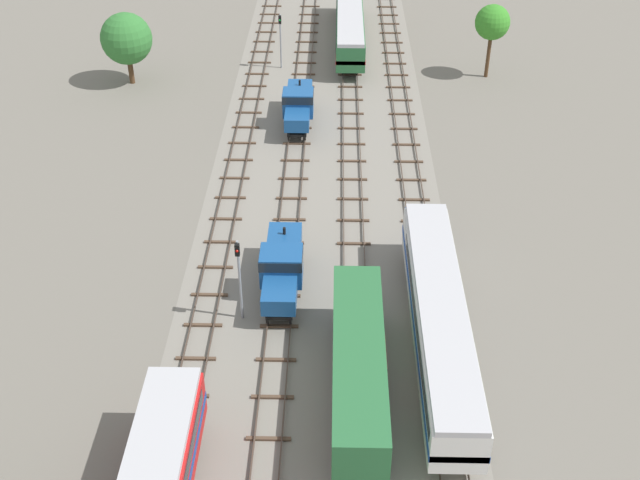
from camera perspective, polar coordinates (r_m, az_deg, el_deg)
ground_plane at (r=64.77m, az=0.21°, el=4.55°), size 480.00×480.00×0.00m
ballast_bed at (r=64.77m, az=0.21°, el=4.56°), size 18.24×176.00×0.01m
track_far_left at (r=66.05m, az=-5.98°, el=5.14°), size 2.40×126.00×0.29m
track_left at (r=65.64m, az=-1.85°, el=5.12°), size 2.40×126.00×0.29m
track_centre_left at (r=65.57m, az=2.31°, el=5.07°), size 2.40×126.00×0.29m
track_centre at (r=65.85m, az=6.46°, el=5.00°), size 2.40×126.00×0.29m
freight_boxcar_centre_left_near at (r=43.79m, az=2.78°, el=-8.87°), size 2.87×14.00×3.60m
diesel_railcar_centre_mid at (r=46.90m, az=8.52°, el=-5.52°), size 2.96×20.50×3.80m
shunter_loco_left_midfar at (r=51.40m, az=-2.73°, el=-1.83°), size 2.74×8.46×3.10m
shunter_loco_left_far at (r=72.24m, az=-1.55°, el=9.72°), size 2.74×8.46×3.10m
passenger_coach_centre_left_farther at (r=90.43m, az=2.13°, el=15.42°), size 2.96×22.00×3.80m
signal_post_nearest at (r=48.31m, az=-5.81°, el=-2.23°), size 0.28×0.47×5.87m
signal_post_near at (r=83.60m, az=-2.85°, el=14.45°), size 0.28×0.47×5.67m
lineside_tree_0 at (r=82.47m, az=12.23°, el=14.94°), size 3.43×3.43×7.38m
lineside_tree_1 at (r=81.81m, az=-13.68°, el=13.80°), size 4.99×4.99×7.09m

